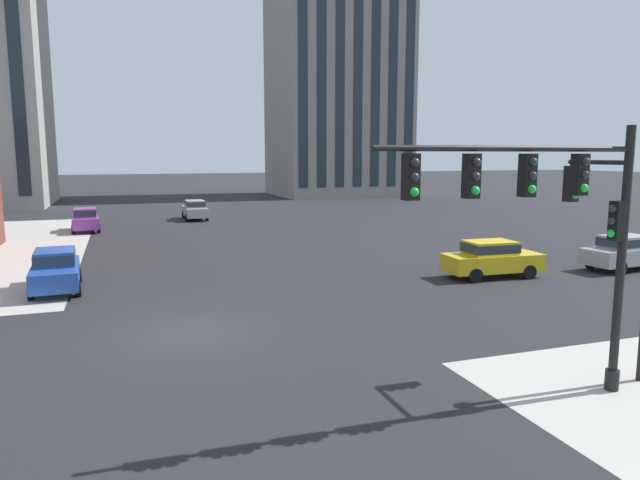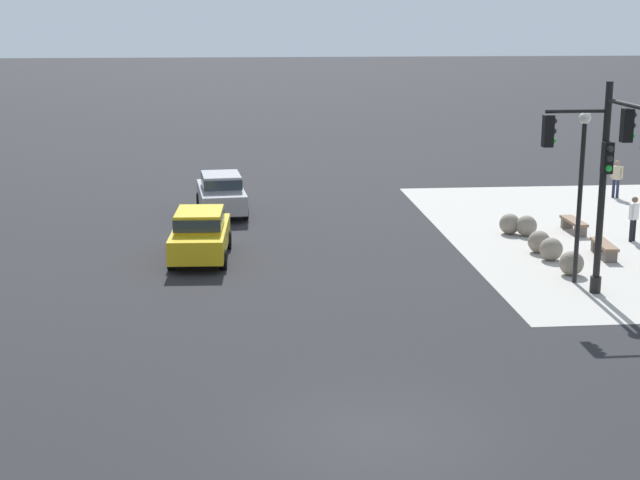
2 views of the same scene
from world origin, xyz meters
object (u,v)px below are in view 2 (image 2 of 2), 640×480
Objects in this scene: bollard_sphere_curb_a at (571,263)px; bollard_sphere_curb_e at (526,226)px; bollard_sphere_curb_b at (551,249)px; pedestrian_walking_east at (634,216)px; bench_near_signal at (604,248)px; bollard_sphere_curb_c at (539,242)px; car_main_southbound_far at (221,192)px; bollard_sphere_curb_d at (510,224)px; car_main_northbound_far at (200,232)px; pedestrian_at_curb at (616,177)px; street_lamp_corner_near at (581,177)px; bench_mid_block at (574,224)px; traffic_signal_main at (622,159)px.

bollard_sphere_curb_a is 1.00× the size of bollard_sphere_curb_e.
pedestrian_walking_east is (2.33, -3.80, 0.55)m from bollard_sphere_curb_b.
bench_near_signal is 1.11× the size of pedestrian_walking_east.
bollard_sphere_curb_c is at bearing 68.87° from bench_near_signal.
bollard_sphere_curb_a is at bearing 137.89° from bench_near_signal.
bench_near_signal is 15.33m from car_main_southbound_far.
bench_near_signal is (-3.60, -2.20, -0.06)m from bollard_sphere_curb_d.
pedestrian_at_curb is at bearing -63.38° from car_main_northbound_far.
bollard_sphere_curb_b is 0.17× the size of car_main_northbound_far.
street_lamp_corner_near is at bearing 144.51° from bench_near_signal.
street_lamp_corner_near is at bearing 176.84° from bollard_sphere_curb_b.
street_lamp_corner_near reaches higher than pedestrian_walking_east.
bench_mid_block is 0.35× the size of street_lamp_corner_near.
bollard_sphere_curb_d is 4.22m from bench_near_signal.
bench_mid_block is (5.73, -2.16, -0.06)m from bollard_sphere_curb_a.
bench_mid_block is at bearing -79.12° from car_main_northbound_far.
pedestrian_walking_east is at bearing 161.78° from pedestrian_at_curb.
bollard_sphere_curb_c is 0.17× the size of car_main_southbound_far.
pedestrian_walking_east is 0.37× the size of car_main_northbound_far.
bollard_sphere_curb_c is 0.15× the size of street_lamp_corner_near.
bollard_sphere_curb_c is (2.86, 0.11, 0.00)m from bollard_sphere_curb_a.
car_main_northbound_far is (-1.08, 15.43, -0.02)m from pedestrian_walking_east.
pedestrian_walking_east is at bearing -71.65° from bollard_sphere_curb_c.
bollard_sphere_curb_d is at bearing 1.17° from traffic_signal_main.
bench_mid_block is at bearing -4.18° from bench_near_signal.
pedestrian_walking_east is (-1.58, -1.60, 0.61)m from bench_mid_block.
bollard_sphere_curb_a is 2.82m from bench_near_signal.
bollard_sphere_curb_e is (2.45, -0.32, 0.00)m from bollard_sphere_curb_c.
car_main_northbound_far reaches higher than bollard_sphere_curb_e.
street_lamp_corner_near is (-4.97, 3.95, 2.35)m from pedestrian_walking_east.
bench_near_signal is 0.41× the size of car_main_northbound_far.
bollard_sphere_curb_b is at bearing -96.14° from car_main_northbound_far.
pedestrian_at_curb is at bearing -27.78° from bollard_sphere_curb_a.
street_lamp_corner_near is (-6.55, 2.34, 2.96)m from bench_mid_block.
bollard_sphere_curb_c is at bearing 172.61° from bollard_sphere_curb_e.
bollard_sphere_curb_c is 11.32m from pedestrian_at_curb.
pedestrian_at_curb is (9.25, -6.49, 0.58)m from bollard_sphere_curb_c.
pedestrian_at_curb is at bearing -18.22° from pedestrian_walking_east.
car_main_southbound_far reaches higher than bollard_sphere_curb_a.
pedestrian_at_curb reaches higher than bollard_sphere_curb_c.
bench_mid_block is (2.86, -2.27, -0.06)m from bollard_sphere_curb_c.
bollard_sphere_curb_a and bollard_sphere_curb_e have the same top height.
bollard_sphere_curb_d is (9.23, 0.19, -3.85)m from traffic_signal_main.
car_main_northbound_far reaches higher than bollard_sphere_curb_d.
bollard_sphere_curb_c is 4.12m from pedestrian_walking_east.
car_main_southbound_far is (7.22, -0.62, 0.00)m from car_main_northbound_far.
pedestrian_walking_east reaches higher than bench_mid_block.
bench_mid_block is 7.69m from pedestrian_at_curb.
traffic_signal_main reaches higher than pedestrian_walking_east.
car_main_southbound_far is (11.11, 10.86, -2.37)m from street_lamp_corner_near.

